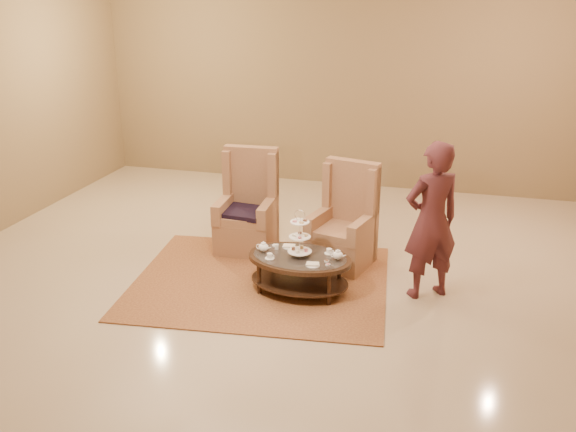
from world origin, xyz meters
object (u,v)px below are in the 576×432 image
(tea_table, at_px, (300,263))
(person, at_px, (431,221))
(armchair_right, at_px, (344,231))
(armchair_left, at_px, (248,215))

(tea_table, bearing_deg, person, 16.78)
(tea_table, distance_m, person, 1.43)
(tea_table, height_order, armchair_right, armchair_right)
(armchair_right, bearing_deg, person, -16.12)
(tea_table, xyz_separation_m, person, (1.31, 0.29, 0.50))
(armchair_left, bearing_deg, tea_table, -51.17)
(armchair_right, bearing_deg, tea_table, -95.55)
(tea_table, xyz_separation_m, armchair_right, (0.31, 0.87, 0.07))
(armchair_right, relative_size, person, 0.72)
(armchair_right, bearing_deg, armchair_left, -173.03)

